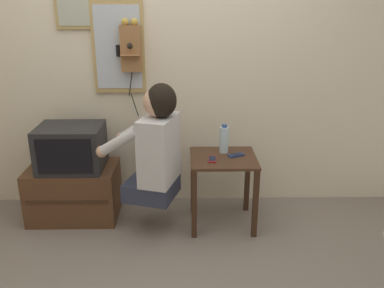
# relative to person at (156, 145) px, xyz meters

# --- Properties ---
(ground_plane) EXTENTS (14.00, 14.00, 0.00)m
(ground_plane) POSITION_rel_person_xyz_m (0.07, -0.62, -0.71)
(ground_plane) COLOR slate
(wall_back) EXTENTS (6.80, 0.05, 2.55)m
(wall_back) POSITION_rel_person_xyz_m (0.07, 0.54, 0.56)
(wall_back) COLOR beige
(wall_back) RESTS_ON ground_plane
(side_table) EXTENTS (0.51, 0.47, 0.58)m
(side_table) POSITION_rel_person_xyz_m (0.52, 0.09, -0.26)
(side_table) COLOR #422819
(side_table) RESTS_ON ground_plane
(person) EXTENTS (0.63, 0.52, 0.89)m
(person) POSITION_rel_person_xyz_m (0.00, 0.00, 0.00)
(person) COLOR #2D3347
(person) RESTS_ON ground_plane
(tv_stand) EXTENTS (0.71, 0.46, 0.44)m
(tv_stand) POSITION_rel_person_xyz_m (-0.71, 0.23, -0.49)
(tv_stand) COLOR #51331E
(tv_stand) RESTS_ON ground_plane
(television) EXTENTS (0.50, 0.41, 0.35)m
(television) POSITION_rel_person_xyz_m (-0.69, 0.21, -0.09)
(television) COLOR #232326
(television) RESTS_ON tv_stand
(wall_phone_antique) EXTENTS (0.20, 0.18, 0.78)m
(wall_phone_antique) POSITION_rel_person_xyz_m (-0.21, 0.46, 0.66)
(wall_phone_antique) COLOR olive
(framed_picture) EXTENTS (0.35, 0.03, 0.36)m
(framed_picture) POSITION_rel_person_xyz_m (-0.62, 0.51, 0.98)
(framed_picture) COLOR tan
(wall_mirror) EXTENTS (0.42, 0.03, 0.73)m
(wall_mirror) POSITION_rel_person_xyz_m (-0.31, 0.50, 0.66)
(wall_mirror) COLOR tan
(cell_phone_held) EXTENTS (0.07, 0.13, 0.01)m
(cell_phone_held) POSITION_rel_person_xyz_m (0.43, 0.03, -0.13)
(cell_phone_held) COLOR maroon
(cell_phone_held) RESTS_ON side_table
(cell_phone_spare) EXTENTS (0.14, 0.11, 0.01)m
(cell_phone_spare) POSITION_rel_person_xyz_m (0.62, 0.11, -0.13)
(cell_phone_spare) COLOR navy
(cell_phone_spare) RESTS_ON side_table
(water_bottle) EXTENTS (0.07, 0.07, 0.23)m
(water_bottle) POSITION_rel_person_xyz_m (0.53, 0.20, -0.03)
(water_bottle) COLOR silver
(water_bottle) RESTS_ON side_table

